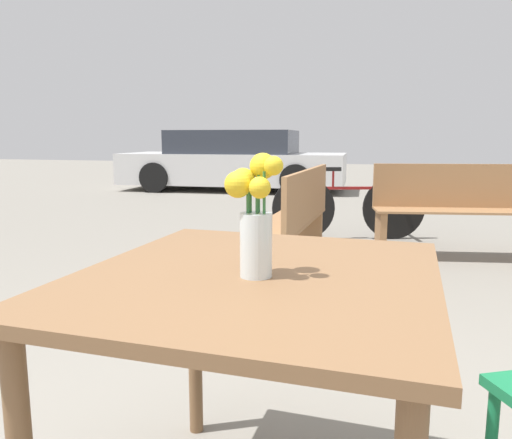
% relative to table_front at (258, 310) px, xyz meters
% --- Properties ---
extents(table_front, '(0.89, 0.99, 0.76)m').
position_rel_table_front_xyz_m(table_front, '(0.00, 0.00, 0.00)').
color(table_front, brown).
rests_on(table_front, ground_plane).
extents(flower_vase, '(0.14, 0.12, 0.29)m').
position_rel_table_front_xyz_m(flower_vase, '(0.00, -0.04, 0.24)').
color(flower_vase, silver).
rests_on(flower_vase, table_front).
extents(bench_near, '(0.38, 1.56, 0.85)m').
position_rel_table_front_xyz_m(bench_near, '(-0.41, 2.56, -0.20)').
color(bench_near, '#9E7047').
rests_on(bench_near, ground_plane).
extents(bench_middle, '(1.72, 0.66, 0.85)m').
position_rel_table_front_xyz_m(bench_middle, '(0.96, 3.67, -0.19)').
color(bench_middle, '#9E7047').
rests_on(bench_middle, ground_plane).
extents(bicycle, '(1.59, 0.60, 0.78)m').
position_rel_table_front_xyz_m(bicycle, '(-0.16, 4.21, -0.30)').
color(bicycle, black).
rests_on(bicycle, ground_plane).
extents(parked_car, '(4.68, 2.04, 1.23)m').
position_rel_table_front_xyz_m(parked_car, '(-2.98, 8.79, -0.06)').
color(parked_car, silver).
rests_on(parked_car, ground_plane).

